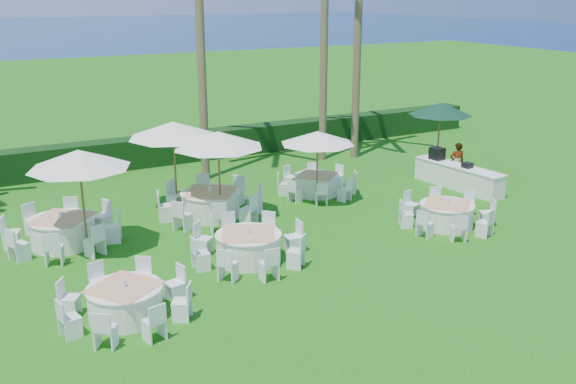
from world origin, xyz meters
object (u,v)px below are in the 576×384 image
(banquet_table_d, at_px, (63,231))
(banquet_table_e, at_px, (211,203))
(banquet_table_f, at_px, (317,184))
(umbrella_b, at_px, (218,140))
(banquet_table_c, at_px, (447,214))
(umbrella_a, at_px, (79,159))
(banquet_table_b, at_px, (249,246))
(umbrella_green, at_px, (441,109))
(staff_person, at_px, (457,163))
(banquet_table_a, at_px, (125,301))
(umbrella_c, at_px, (173,130))
(buffet_table, at_px, (457,176))
(umbrella_d, at_px, (318,138))

(banquet_table_d, relative_size, banquet_table_e, 0.95)
(banquet_table_f, bearing_deg, banquet_table_d, -175.56)
(umbrella_b, bearing_deg, banquet_table_d, 177.33)
(banquet_table_e, bearing_deg, banquet_table_f, 5.84)
(banquet_table_c, xyz_separation_m, banquet_table_e, (-6.06, 4.30, 0.06))
(banquet_table_d, distance_m, umbrella_a, 2.46)
(banquet_table_b, relative_size, umbrella_green, 1.10)
(banquet_table_b, height_order, banquet_table_c, banquet_table_b)
(banquet_table_d, xyz_separation_m, staff_person, (14.20, -0.61, 0.35))
(staff_person, bearing_deg, banquet_table_a, 38.71)
(banquet_table_d, relative_size, staff_person, 2.05)
(banquet_table_c, height_order, umbrella_green, umbrella_green)
(banquet_table_d, height_order, umbrella_c, umbrella_c)
(umbrella_b, bearing_deg, banquet_table_e, 106.28)
(umbrella_c, bearing_deg, buffet_table, -14.89)
(banquet_table_e, bearing_deg, umbrella_d, -4.85)
(buffet_table, bearing_deg, banquet_table_b, -165.88)
(staff_person, bearing_deg, umbrella_a, 21.78)
(banquet_table_e, height_order, buffet_table, buffet_table)
(umbrella_b, height_order, umbrella_green, umbrella_b)
(banquet_table_d, xyz_separation_m, umbrella_a, (0.48, -0.88, 2.25))
(umbrella_b, bearing_deg, umbrella_green, 6.24)
(banquet_table_b, xyz_separation_m, umbrella_b, (0.57, 3.32, 2.21))
(banquet_table_c, relative_size, banquet_table_e, 0.86)
(banquet_table_e, height_order, staff_person, staff_person)
(banquet_table_a, height_order, staff_person, staff_person)
(buffet_table, bearing_deg, banquet_table_f, 159.98)
(banquet_table_e, bearing_deg, umbrella_c, 119.47)
(umbrella_d, xyz_separation_m, buffet_table, (5.41, -1.05, -1.80))
(banquet_table_d, bearing_deg, banquet_table_a, -85.06)
(umbrella_c, bearing_deg, umbrella_d, -19.35)
(umbrella_a, xyz_separation_m, umbrella_green, (14.04, 1.73, -0.10))
(umbrella_a, relative_size, umbrella_green, 1.04)
(banquet_table_c, height_order, banquet_table_d, banquet_table_d)
(umbrella_d, relative_size, umbrella_green, 0.90)
(banquet_table_d, distance_m, umbrella_c, 4.76)
(umbrella_b, distance_m, staff_person, 9.63)
(umbrella_a, bearing_deg, banquet_table_f, 10.63)
(banquet_table_a, height_order, umbrella_d, umbrella_d)
(umbrella_a, xyz_separation_m, buffet_table, (13.32, -0.24, -2.22))
(umbrella_a, relative_size, buffet_table, 0.78)
(banquet_table_a, relative_size, banquet_table_f, 1.08)
(banquet_table_d, bearing_deg, banquet_table_f, 4.44)
(banquet_table_a, bearing_deg, banquet_table_d, 94.94)
(banquet_table_c, bearing_deg, banquet_table_f, 111.15)
(umbrella_b, distance_m, umbrella_c, 1.93)
(banquet_table_f, xyz_separation_m, umbrella_a, (-8.36, -1.57, 2.30))
(banquet_table_f, bearing_deg, umbrella_d, -120.73)
(umbrella_green, bearing_deg, staff_person, -102.40)
(umbrella_a, bearing_deg, buffet_table, -1.02)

